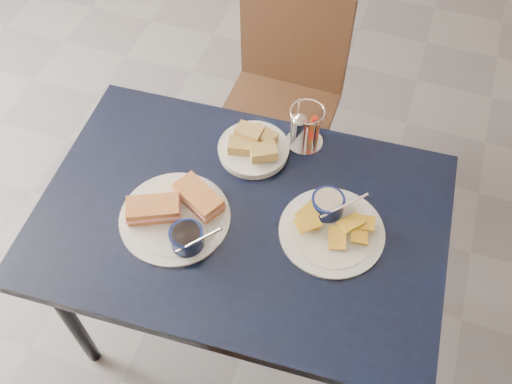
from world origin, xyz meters
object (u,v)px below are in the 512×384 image
(plantain_plate, at_px, (331,222))
(condiment_caddy, at_px, (304,129))
(sandwich_plate, at_px, (178,215))
(chair_far, at_px, (285,85))
(bread_basket, at_px, (254,147))
(dining_table, at_px, (241,229))

(plantain_plate, xyz_separation_m, condiment_caddy, (-0.15, 0.26, 0.04))
(sandwich_plate, distance_m, condiment_caddy, 0.45)
(chair_far, bearing_deg, condiment_caddy, -67.81)
(plantain_plate, relative_size, bread_basket, 1.38)
(dining_table, bearing_deg, plantain_plate, 10.94)
(plantain_plate, relative_size, condiment_caddy, 2.08)
(dining_table, height_order, sandwich_plate, sandwich_plate)
(chair_far, relative_size, plantain_plate, 3.12)
(dining_table, xyz_separation_m, chair_far, (-0.10, 0.77, -0.17))
(plantain_plate, height_order, condiment_caddy, condiment_caddy)
(chair_far, height_order, bread_basket, chair_far)
(chair_far, distance_m, bread_basket, 0.61)
(sandwich_plate, bearing_deg, dining_table, 23.15)
(bread_basket, bearing_deg, sandwich_plate, -112.26)
(sandwich_plate, distance_m, plantain_plate, 0.41)
(sandwich_plate, height_order, bread_basket, sandwich_plate)
(chair_far, bearing_deg, dining_table, -82.63)
(bread_basket, bearing_deg, dining_table, -80.25)
(sandwich_plate, bearing_deg, plantain_plate, 15.96)
(condiment_caddy, bearing_deg, dining_table, -105.79)
(dining_table, distance_m, condiment_caddy, 0.35)
(sandwich_plate, xyz_separation_m, plantain_plate, (0.39, 0.11, -0.01))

